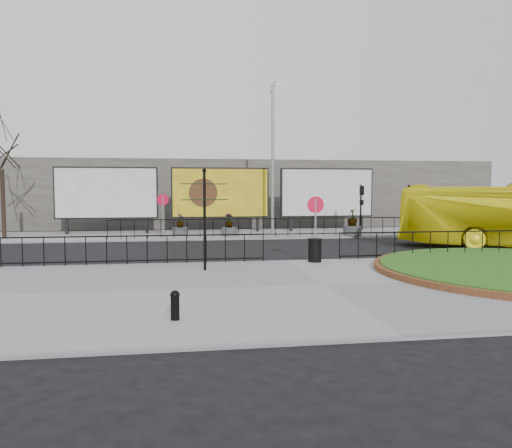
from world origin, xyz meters
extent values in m
plane|color=black|center=(0.00, 0.00, 0.00)|extent=(90.00, 90.00, 0.00)
cube|color=gray|center=(0.00, -5.00, 0.06)|extent=(30.00, 10.00, 0.12)
cube|color=gray|center=(0.00, 12.00, 0.06)|extent=(44.00, 6.00, 0.12)
cylinder|color=gray|center=(-5.00, 9.40, 1.32)|extent=(0.07, 0.07, 2.40)
cylinder|color=red|center=(-5.00, 9.40, 2.27)|extent=(0.64, 0.03, 0.64)
cylinder|color=white|center=(-5.00, 9.42, 2.27)|extent=(0.50, 0.03, 0.50)
cylinder|color=gray|center=(1.00, -0.40, 1.32)|extent=(0.07, 0.07, 2.40)
cylinder|color=red|center=(1.00, -0.40, 2.27)|extent=(0.64, 0.03, 0.64)
cylinder|color=white|center=(1.00, -0.38, 2.27)|extent=(0.50, 0.03, 0.50)
cube|color=black|center=(-10.90, 13.00, 0.62)|extent=(0.18, 0.18, 1.00)
cube|color=black|center=(-6.10, 13.00, 0.62)|extent=(0.18, 0.18, 1.00)
cube|color=black|center=(-8.50, 13.00, 2.62)|extent=(6.20, 0.25, 3.20)
cube|color=white|center=(-8.50, 12.84, 2.62)|extent=(6.00, 0.06, 3.00)
cube|color=black|center=(-3.90, 13.00, 0.62)|extent=(0.18, 0.18, 1.00)
cube|color=black|center=(0.90, 13.00, 0.62)|extent=(0.18, 0.18, 1.00)
cube|color=black|center=(-1.50, 13.00, 2.62)|extent=(6.20, 0.25, 3.20)
cube|color=yellow|center=(-1.50, 12.84, 2.62)|extent=(6.00, 0.06, 3.00)
cube|color=black|center=(3.10, 13.00, 0.62)|extent=(0.18, 0.18, 1.00)
cube|color=black|center=(7.90, 13.00, 0.62)|extent=(0.18, 0.18, 1.00)
cube|color=black|center=(5.50, 13.00, 2.62)|extent=(6.20, 0.25, 3.20)
cube|color=white|center=(5.50, 12.84, 2.62)|extent=(6.00, 0.06, 3.00)
cylinder|color=gray|center=(1.50, 11.00, 4.62)|extent=(0.18, 0.18, 9.00)
cylinder|color=gray|center=(1.50, 11.00, 8.97)|extent=(0.43, 0.10, 0.77)
cube|color=gray|center=(1.85, 11.00, 9.07)|extent=(0.35, 0.15, 0.12)
cylinder|color=black|center=(6.50, 9.40, 1.62)|extent=(0.10, 0.10, 3.00)
cube|color=black|center=(6.50, 9.28, 2.77)|extent=(0.22, 0.18, 0.55)
cube|color=black|center=(6.50, 9.28, 2.07)|extent=(0.20, 0.16, 0.30)
cylinder|color=black|center=(9.50, 9.40, 1.62)|extent=(0.10, 0.10, 3.00)
cube|color=black|center=(9.50, 9.28, 2.77)|extent=(0.22, 0.18, 0.55)
cube|color=black|center=(9.50, 9.28, 2.07)|extent=(0.20, 0.16, 0.30)
cube|color=slate|center=(0.00, 22.00, 2.50)|extent=(40.00, 10.00, 5.00)
cylinder|color=black|center=(-3.27, -1.88, 1.78)|extent=(0.09, 0.09, 3.32)
sphere|color=black|center=(-3.27, -1.88, 3.49)|extent=(0.15, 0.15, 0.15)
cube|color=black|center=(-3.68, -1.97, 3.04)|extent=(0.79, 0.32, 0.03)
cube|color=black|center=(-2.89, -1.73, 3.04)|extent=(0.78, 0.42, 0.03)
cube|color=black|center=(-3.66, -2.01, 2.51)|extent=(0.78, 0.39, 0.03)
cube|color=black|center=(-2.87, -1.78, 2.51)|extent=(0.79, 0.32, 0.03)
cylinder|color=black|center=(-4.23, -8.25, 0.38)|extent=(0.19, 0.19, 0.51)
sphere|color=black|center=(-4.23, -8.25, 0.65)|extent=(0.20, 0.20, 0.20)
cylinder|color=black|center=(0.93, -0.60, 0.54)|extent=(0.50, 0.50, 0.83)
cylinder|color=black|center=(0.93, -0.60, 0.98)|extent=(0.54, 0.54, 0.06)
cylinder|color=#4C4C4F|center=(-4.06, 11.00, 0.36)|extent=(0.91, 0.91, 0.47)
imported|color=#285316|center=(-4.06, 11.00, 1.01)|extent=(0.63, 0.63, 0.84)
cylinder|color=#4C4C4F|center=(-1.20, 10.48, 0.36)|extent=(0.92, 0.92, 0.48)
imported|color=#285316|center=(-1.20, 10.48, 1.02)|extent=(0.61, 0.61, 0.84)
cylinder|color=#4C4C4F|center=(6.00, 9.40, 0.40)|extent=(1.08, 1.08, 0.56)
imported|color=#285316|center=(6.00, 9.40, 1.21)|extent=(0.73, 0.73, 1.05)
camera|label=1|loc=(-4.13, -18.71, 2.88)|focal=35.00mm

